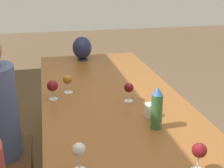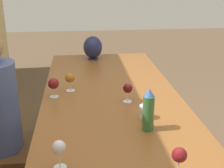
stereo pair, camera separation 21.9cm
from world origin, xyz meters
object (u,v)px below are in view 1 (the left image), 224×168
object	(u,v)px
water_bottle	(157,108)
wine_glass_5	(79,151)
water_tumbler	(150,110)
wine_glass_6	(199,151)
wine_glass_2	(68,80)
wine_glass_7	(53,86)
vase	(82,48)
wine_glass_0	(129,88)

from	to	relation	value
water_bottle	wine_glass_5	xyz separation A→B (m)	(-0.31, 0.48, -0.02)
water_tumbler	wine_glass_6	size ratio (longest dim) A/B	0.58
wine_glass_2	wine_glass_5	world-z (taller)	wine_glass_5
water_tumbler	wine_glass_6	xyz separation A→B (m)	(-0.58, -0.03, 0.06)
wine_glass_7	wine_glass_6	bearing A→B (deg)	-148.82
vase	wine_glass_6	distance (m)	1.98
wine_glass_2	wine_glass_5	xyz separation A→B (m)	(-0.97, 0.03, 0.00)
water_tumbler	wine_glass_5	distance (m)	0.67
wine_glass_2	wine_glass_0	bearing A→B (deg)	-122.50
wine_glass_7	water_tumbler	bearing A→B (deg)	-125.57
water_tumbler	wine_glass_6	distance (m)	0.58
wine_glass_0	wine_glass_5	bearing A→B (deg)	149.48
water_bottle	vase	bearing A→B (deg)	8.59
water_bottle	wine_glass_7	distance (m)	0.79
water_bottle	wine_glass_5	world-z (taller)	water_bottle
wine_glass_7	vase	bearing A→B (deg)	-18.70
vase	wine_glass_2	bearing A→B (deg)	166.02
wine_glass_2	wine_glass_7	bearing A→B (deg)	133.12
vase	wine_glass_5	size ratio (longest dim) A/B	1.68
wine_glass_0	wine_glass_7	xyz separation A→B (m)	(0.15, 0.51, 0.00)
water_bottle	wine_glass_0	distance (m)	0.41
vase	wine_glass_6	bearing A→B (deg)	-172.17
water_bottle	wine_glass_2	bearing A→B (deg)	34.04
water_bottle	water_tumbler	bearing A→B (deg)	-4.77
wine_glass_5	water_bottle	bearing A→B (deg)	-56.63
water_bottle	wine_glass_0	size ratio (longest dim) A/B	1.90
wine_glass_6	wine_glass_7	world-z (taller)	wine_glass_6
wine_glass_2	wine_glass_6	world-z (taller)	wine_glass_6
water_bottle	wine_glass_5	size ratio (longest dim) A/B	1.78
wine_glass_5	wine_glass_6	size ratio (longest dim) A/B	0.98
water_bottle	wine_glass_6	xyz separation A→B (m)	(-0.43, -0.04, -0.02)
water_tumbler	wine_glass_5	xyz separation A→B (m)	(-0.46, 0.49, 0.06)
wine_glass_6	wine_glass_7	bearing A→B (deg)	31.18
wine_glass_2	wine_glass_5	size ratio (longest dim) A/B	0.99
wine_glass_0	vase	bearing A→B (deg)	9.11
water_tumbler	wine_glass_7	size ratio (longest dim) A/B	0.60
water_tumbler	wine_glass_6	bearing A→B (deg)	-177.34
wine_glass_6	wine_glass_0	bearing A→B (deg)	6.11
wine_glass_6	wine_glass_7	size ratio (longest dim) A/B	1.03
vase	wine_glass_2	size ratio (longest dim) A/B	1.70
wine_glass_7	wine_glass_5	bearing A→B (deg)	-174.63
wine_glass_2	wine_glass_5	bearing A→B (deg)	178.14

